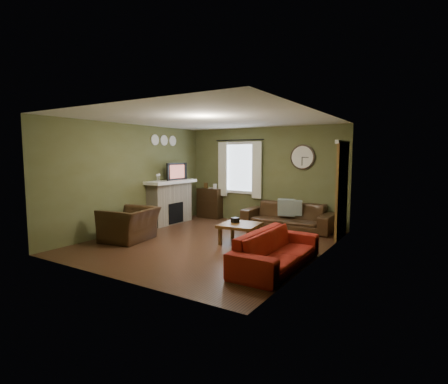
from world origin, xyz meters
The scene contains 31 objects.
floor centered at (0.00, 0.00, 0.00)m, with size 4.60×5.20×0.00m, color #402517.
ceiling centered at (0.00, 0.00, 2.60)m, with size 4.60×5.20×0.00m, color white.
wall_left centered at (-2.30, 0.00, 1.30)m, with size 0.00×5.20×2.60m, color brown.
wall_right centered at (2.30, 0.00, 1.30)m, with size 0.00×5.20×2.60m, color brown.
wall_back centered at (0.00, 2.60, 1.30)m, with size 4.60×0.00×2.60m, color brown.
wall_front centered at (0.00, -2.60, 1.30)m, with size 4.60×0.00×2.60m, color brown.
fireplace centered at (-2.10, 1.15, 0.55)m, with size 0.40×1.40×1.10m, color tan.
firebox centered at (-1.91, 1.15, 0.30)m, with size 0.04×0.60×0.55m, color black.
mantel centered at (-2.07, 1.15, 1.14)m, with size 0.58×1.60×0.08m, color white.
tv centered at (-2.05, 1.30, 1.35)m, with size 0.60×0.08×0.35m, color black.
tv_screen centered at (-1.97, 1.30, 1.41)m, with size 0.02×0.62×0.36m, color #994C3F.
medallion_left centered at (-2.28, 0.80, 2.25)m, with size 0.28×0.28×0.03m, color white.
medallion_mid centered at (-2.28, 1.15, 2.25)m, with size 0.28×0.28×0.03m, color white.
medallion_right centered at (-2.28, 1.50, 2.25)m, with size 0.28×0.28×0.03m, color white.
window_pane centered at (-0.70, 2.58, 1.50)m, with size 1.00×0.02×1.30m, color silver, non-canonical shape.
curtain_rod centered at (-0.70, 2.48, 2.27)m, with size 0.03×0.03×1.50m, color black.
curtain_left centered at (-1.25, 2.48, 1.45)m, with size 0.28×0.04×1.55m, color white.
curtain_right centered at (-0.15, 2.48, 1.45)m, with size 0.28×0.04×1.55m, color white.
wall_clock centered at (1.10, 2.55, 1.80)m, with size 0.64×0.06×0.64m, color white, non-canonical shape.
door centered at (2.27, 1.85, 1.05)m, with size 0.05×0.90×2.10m, color brown.
bookshelf centered at (-1.67, 2.42, 0.44)m, with size 0.74×0.31×0.87m, color black, non-canonical shape.
book centered at (-1.71, 2.42, 0.96)m, with size 0.18×0.24×0.02m, color #563616.
sofa_brown centered at (0.91, 2.12, 0.33)m, with size 2.26×0.88×0.66m, color #311F11.
pillow_left centered at (1.06, 2.17, 0.55)m, with size 0.38×0.11×0.38m, color gray.
pillow_right centered at (0.87, 2.12, 0.55)m, with size 0.43×0.13×0.43m, color gray.
sofa_red centered at (1.88, -0.80, 0.30)m, with size 2.05×0.80×0.60m, color maroon.
armchair centered at (-1.58, -0.79, 0.36)m, with size 1.09×0.96×0.71m, color #311F11.
coffee_table centered at (0.58, 0.27, 0.21)m, with size 0.78×0.78×0.42m, color #563616, non-canonical shape.
tissue_box centered at (0.43, 0.32, 0.40)m, with size 0.14×0.14×0.11m, color black.
wine_glass_a centered at (-2.05, 0.61, 1.28)m, with size 0.07×0.07×0.19m, color white, non-canonical shape.
wine_glass_b centered at (-2.05, 0.68, 1.28)m, with size 0.07×0.07×0.20m, color white, non-canonical shape.
Camera 1 is at (4.13, -6.03, 1.85)m, focal length 28.00 mm.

